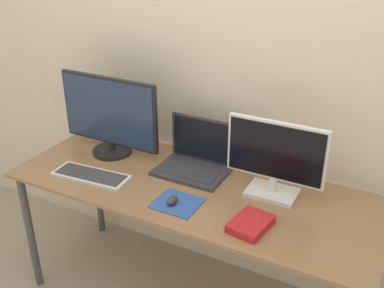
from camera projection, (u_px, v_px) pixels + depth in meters
The scene contains 9 objects.
wall_back at pixel (228, 67), 2.31m from camera, with size 7.00×0.05×2.50m.
desk at pixel (191, 200), 2.23m from camera, with size 1.82×0.69×0.76m.
monitor_left at pixel (110, 116), 2.43m from camera, with size 0.60×0.22×0.44m.
monitor_right at pixel (275, 158), 2.05m from camera, with size 0.46×0.16×0.37m.
laptop at pixel (196, 158), 2.32m from camera, with size 0.36×0.26×0.26m.
keyboard at pixel (91, 176), 2.27m from camera, with size 0.41×0.18×0.02m.
mousepad at pixel (177, 203), 2.06m from camera, with size 0.21×0.19×0.00m.
mouse at pixel (173, 201), 2.04m from camera, with size 0.04×0.07×0.03m.
book at pixel (251, 224), 1.89m from camera, with size 0.17×0.21×0.04m.
Camera 1 is at (0.88, -1.32, 1.91)m, focal length 42.00 mm.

